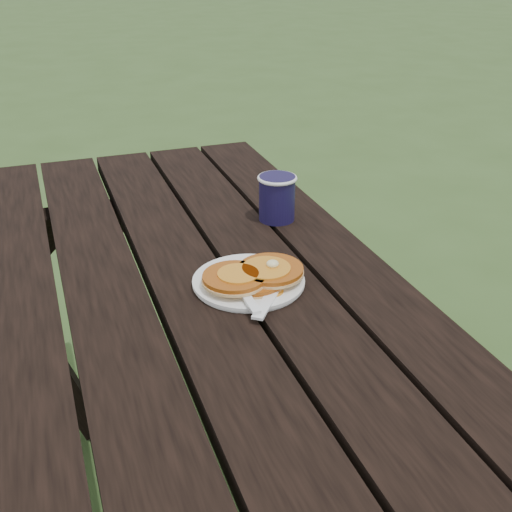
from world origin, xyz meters
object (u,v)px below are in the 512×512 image
object	(u,v)px
picnic_table	(215,480)
pancake_stack	(254,275)
coffee_cup	(277,195)
plate	(249,282)

from	to	relation	value
picnic_table	pancake_stack	world-z (taller)	pancake_stack
pancake_stack	coffee_cup	bearing A→B (deg)	60.98
picnic_table	plate	bearing A→B (deg)	36.36
plate	pancake_stack	bearing A→B (deg)	-67.16
plate	pancake_stack	size ratio (longest dim) A/B	1.07
picnic_table	coffee_cup	distance (m)	0.60
picnic_table	plate	xyz separation A→B (m)	(0.10, 0.07, 0.39)
coffee_cup	plate	bearing A→B (deg)	-121.20
picnic_table	pancake_stack	size ratio (longest dim) A/B	9.71
plate	pancake_stack	world-z (taller)	pancake_stack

